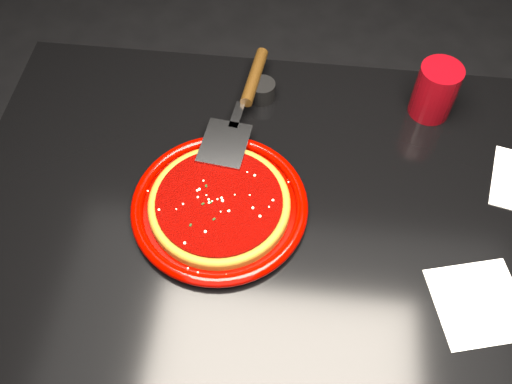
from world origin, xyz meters
TOP-DOWN VIEW (x-y plane):
  - floor at (0.00, 0.00)m, footprint 4.00×4.00m
  - table at (0.00, 0.00)m, footprint 1.20×0.80m
  - plate at (-0.15, 0.02)m, footprint 0.37×0.37m
  - pizza_crust at (-0.15, 0.02)m, footprint 0.30×0.30m
  - pizza_crust_rim at (-0.15, 0.02)m, footprint 0.30×0.30m
  - pizza_sauce at (-0.15, 0.02)m, footprint 0.26×0.26m
  - parmesan_dusting at (-0.15, 0.02)m, footprint 0.21×0.21m
  - basil_flecks at (-0.15, 0.02)m, footprint 0.19×0.19m
  - pizza_server at (-0.13, 0.23)m, footprint 0.14×0.36m
  - cup at (0.23, 0.29)m, footprint 0.08×0.08m
  - napkin_a at (0.28, -0.11)m, footprint 0.17×0.17m
  - ramekin at (-0.10, 0.29)m, footprint 0.05×0.05m

SIDE VIEW (x-z plane):
  - floor at x=0.00m, z-range -0.01..0.00m
  - table at x=0.00m, z-range 0.00..0.75m
  - napkin_a at x=0.28m, z-range 0.75..0.75m
  - plate at x=-0.15m, z-range 0.75..0.77m
  - pizza_crust at x=-0.15m, z-range 0.76..0.77m
  - ramekin at x=-0.10m, z-range 0.75..0.79m
  - pizza_crust_rim at x=-0.15m, z-range 0.76..0.78m
  - pizza_sauce at x=-0.15m, z-range 0.77..0.78m
  - basil_flecks at x=-0.15m, z-range 0.78..0.78m
  - parmesan_dusting at x=-0.15m, z-range 0.78..0.78m
  - pizza_server at x=-0.13m, z-range 0.78..0.80m
  - cup at x=0.23m, z-range 0.75..0.86m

